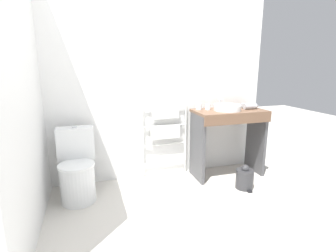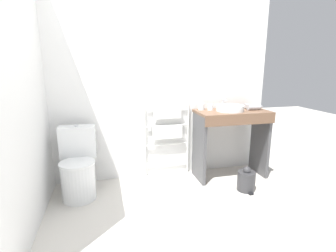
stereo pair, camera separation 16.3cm
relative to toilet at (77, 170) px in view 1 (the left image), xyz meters
The scene contains 12 objects.
ground_plane 1.51m from the toilet, 45.74° to the right, with size 12.00×12.00×0.00m, color beige.
wall_back 1.49m from the toilet, 22.47° to the left, with size 2.94×0.12×2.66m, color white.
wall_side 1.12m from the toilet, 138.24° to the right, with size 0.12×2.10×2.66m, color white.
toilet is the anchor object (origin of this frame).
towel_radiator 1.20m from the toilet, 15.78° to the left, with size 0.61×0.06×0.98m.
vanity_counter 1.92m from the toilet, ahead, with size 0.92×0.48×0.89m.
sink_basin 1.95m from the toilet, ahead, with size 0.35×0.35×0.07m.
faucet 1.98m from the toilet, ahead, with size 0.02×0.10×0.14m.
cup_near_wall 1.66m from the toilet, ahead, with size 0.08×0.08×0.09m.
cup_near_edge 1.75m from the toilet, ahead, with size 0.07×0.07×0.08m.
hair_dryer 2.28m from the toilet, ahead, with size 0.23×0.18×0.07m.
trash_bin 1.95m from the toilet, 10.16° to the right, with size 0.21×0.24×0.30m.
Camera 1 is at (-0.86, -1.81, 1.47)m, focal length 28.00 mm.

